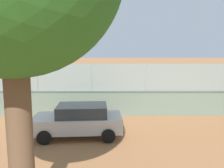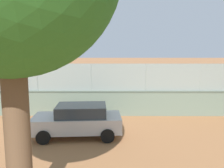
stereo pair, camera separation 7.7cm
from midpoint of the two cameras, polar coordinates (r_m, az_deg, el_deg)
The scene contains 9 objects.
ground_plane at distance 24.77m, azimuth 1.58°, elevation -1.07°, with size 260.00×260.00×0.00m, color #A36B42.
perimeter_wall at distance 14.13m, azimuth 1.57°, elevation -4.84°, with size 24.04×0.47×1.57m.
fence_panel_on_wall at distance 13.86m, azimuth 1.59°, elevation 1.72°, with size 23.63×0.13×1.69m.
player_crossing_court at distance 18.28m, azimuth 16.03°, elevation -1.68°, with size 1.00×0.79×1.61m.
player_near_wall_returning at distance 23.37m, azimuth -2.87°, elevation 0.70°, with size 0.94×0.66×1.60m.
player_at_service_line at distance 21.56m, azimuth -12.23°, elevation -0.21°, with size 0.70×1.21×1.54m.
sports_ball at distance 15.93m, azimuth 15.43°, elevation -6.29°, with size 0.15×0.15×0.15m, color #3399D8.
courtside_bench at distance 15.62m, azimuth -5.35°, elevation -4.86°, with size 1.60×0.38×0.87m.
parked_car_silver at distance 10.82m, azimuth -8.58°, elevation -9.01°, with size 4.20×2.19×1.52m.
Camera 1 is at (0.69, 24.44, 3.97)m, focal length 35.94 mm.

